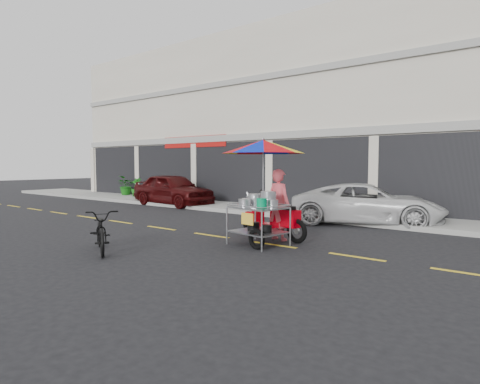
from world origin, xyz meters
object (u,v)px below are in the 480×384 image
Objects in this scene: near_bicycle at (101,230)px; food_vendor_rig at (268,177)px; maroon_sedan at (173,189)px; white_pickup at (367,204)px.

near_bicycle is 3.95m from food_vendor_rig.
maroon_sedan reaches higher than white_pickup.
food_vendor_rig reaches higher than near_bicycle.
white_pickup is 4.66m from food_vendor_rig.
white_pickup is 8.13m from near_bicycle.
near_bicycle is at bearing 139.14° from white_pickup.
maroon_sedan is 9.78m from near_bicycle.
white_pickup is at bearing 8.34° from near_bicycle.
near_bicycle is (6.11, -7.64, -0.26)m from maroon_sedan.
maroon_sedan is 9.59m from food_vendor_rig.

